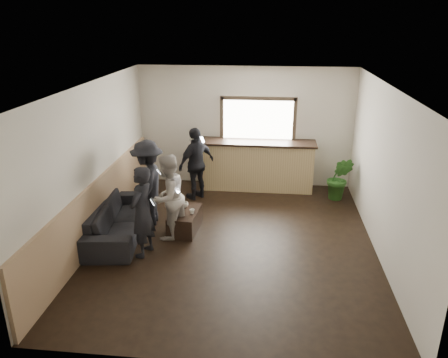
# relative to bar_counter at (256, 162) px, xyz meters

# --- Properties ---
(ground) EXTENTS (5.00, 6.00, 0.01)m
(ground) POSITION_rel_bar_counter_xyz_m (-0.30, -2.70, -0.64)
(ground) COLOR black
(room_shell) EXTENTS (5.01, 6.01, 2.80)m
(room_shell) POSITION_rel_bar_counter_xyz_m (-1.04, -2.70, 0.83)
(room_shell) COLOR silver
(room_shell) RESTS_ON ground
(bar_counter) EXTENTS (2.70, 0.68, 2.13)m
(bar_counter) POSITION_rel_bar_counter_xyz_m (0.00, 0.00, 0.00)
(bar_counter) COLOR tan
(bar_counter) RESTS_ON ground
(sofa) EXTENTS (1.10, 2.26, 0.64)m
(sofa) POSITION_rel_bar_counter_xyz_m (-2.45, -2.68, -0.32)
(sofa) COLOR black
(sofa) RESTS_ON ground
(coffee_table) EXTENTS (0.55, 0.91, 0.39)m
(coffee_table) POSITION_rel_bar_counter_xyz_m (-1.26, -2.34, -0.45)
(coffee_table) COLOR black
(coffee_table) RESTS_ON ground
(cup_a) EXTENTS (0.18, 0.18, 0.10)m
(cup_a) POSITION_rel_bar_counter_xyz_m (-1.29, -2.16, -0.20)
(cup_a) COLOR silver
(cup_a) RESTS_ON coffee_table
(cup_b) EXTENTS (0.11, 0.11, 0.09)m
(cup_b) POSITION_rel_bar_counter_xyz_m (-1.10, -2.43, -0.21)
(cup_b) COLOR silver
(cup_b) RESTS_ON coffee_table
(potted_plant) EXTENTS (0.64, 0.56, 0.99)m
(potted_plant) POSITION_rel_bar_counter_xyz_m (1.85, -0.50, -0.15)
(potted_plant) COLOR #2D6623
(potted_plant) RESTS_ON ground
(person_a) EXTENTS (0.51, 0.64, 1.58)m
(person_a) POSITION_rel_bar_counter_xyz_m (-1.78, -3.30, 0.15)
(person_a) COLOR black
(person_a) RESTS_ON ground
(person_b) EXTENTS (0.88, 0.96, 1.58)m
(person_b) POSITION_rel_bar_counter_xyz_m (-1.50, -2.63, 0.15)
(person_b) COLOR #B7ADA5
(person_b) RESTS_ON ground
(person_c) EXTENTS (0.71, 1.13, 1.68)m
(person_c) POSITION_rel_bar_counter_xyz_m (-2.00, -2.11, 0.20)
(person_c) COLOR black
(person_c) RESTS_ON ground
(person_d) EXTENTS (0.91, 0.97, 1.61)m
(person_d) POSITION_rel_bar_counter_xyz_m (-1.29, -0.75, 0.17)
(person_d) COLOR black
(person_d) RESTS_ON ground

